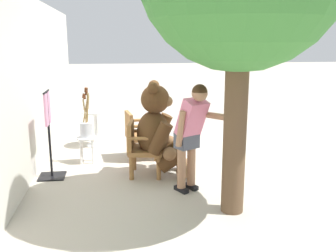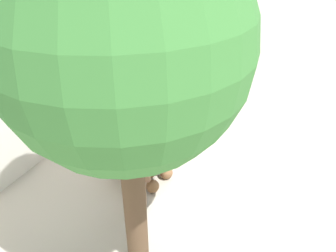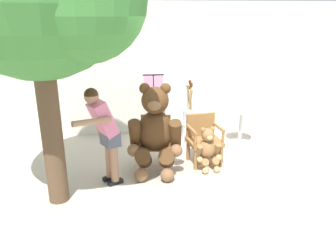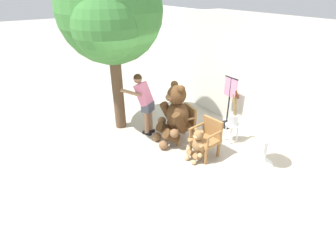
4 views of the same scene
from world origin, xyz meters
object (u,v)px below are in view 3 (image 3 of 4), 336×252
(wooden_chair_right, at_px, (203,138))
(person_visitor, at_px, (104,128))
(teddy_bear_small, at_px, (208,149))
(round_side_table, at_px, (241,123))
(clothing_display_stand, at_px, (154,104))
(brush_bucket, at_px, (188,113))
(wooden_chair_left, at_px, (155,140))
(white_stool, at_px, (188,127))
(teddy_bear_large, at_px, (155,130))

(wooden_chair_right, relative_size, person_visitor, 0.56)
(teddy_bear_small, xyz_separation_m, round_side_table, (0.94, 1.08, 0.08))
(round_side_table, height_order, clothing_display_stand, clothing_display_stand)
(clothing_display_stand, bearing_deg, round_side_table, -19.68)
(brush_bucket, distance_m, round_side_table, 1.09)
(wooden_chair_right, height_order, brush_bucket, brush_bucket)
(teddy_bear_small, xyz_separation_m, person_visitor, (-1.68, -0.34, 0.55))
(wooden_chair_left, bearing_deg, wooden_chair_right, 0.01)
(clothing_display_stand, bearing_deg, brush_bucket, -37.73)
(wooden_chair_left, distance_m, round_side_table, 1.98)
(brush_bucket, height_order, round_side_table, brush_bucket)
(round_side_table, bearing_deg, white_stool, 174.13)
(person_visitor, xyz_separation_m, clothing_display_stand, (0.90, 2.04, -0.20))
(teddy_bear_small, relative_size, round_side_table, 1.04)
(wooden_chair_left, relative_size, white_stool, 1.87)
(wooden_chair_left, relative_size, round_side_table, 1.19)
(wooden_chair_left, distance_m, wooden_chair_right, 0.85)
(teddy_bear_small, distance_m, person_visitor, 1.80)
(teddy_bear_large, bearing_deg, wooden_chair_right, 16.62)
(teddy_bear_large, height_order, clothing_display_stand, teddy_bear_large)
(wooden_chair_left, distance_m, person_visitor, 1.12)
(white_stool, relative_size, clothing_display_stand, 0.34)
(brush_bucket, bearing_deg, teddy_bear_large, -123.24)
(teddy_bear_large, bearing_deg, person_visitor, -155.39)
(teddy_bear_small, bearing_deg, wooden_chair_right, 92.79)
(wooden_chair_right, height_order, clothing_display_stand, clothing_display_stand)
(clothing_display_stand, bearing_deg, teddy_bear_large, -93.61)
(wooden_chair_left, relative_size, wooden_chair_right, 1.00)
(white_stool, height_order, clothing_display_stand, clothing_display_stand)
(wooden_chair_left, bearing_deg, round_side_table, 23.82)
(wooden_chair_right, bearing_deg, teddy_bear_large, -163.38)
(white_stool, bearing_deg, round_side_table, -5.87)
(wooden_chair_right, bearing_deg, round_side_table, 39.85)
(wooden_chair_right, distance_m, brush_bucket, 0.93)
(round_side_table, bearing_deg, wooden_chair_left, -156.18)
(white_stool, bearing_deg, wooden_chair_right, -82.98)
(wooden_chair_right, relative_size, brush_bucket, 0.99)
(teddy_bear_small, bearing_deg, round_side_table, 48.85)
(teddy_bear_small, bearing_deg, wooden_chair_left, 162.04)
(wooden_chair_right, bearing_deg, clothing_display_stand, 118.44)
(wooden_chair_right, xyz_separation_m, white_stool, (-0.11, 0.91, -0.11))
(wooden_chair_right, height_order, person_visitor, person_visitor)
(wooden_chair_left, height_order, wooden_chair_right, same)
(clothing_display_stand, bearing_deg, person_visitor, -113.83)
(wooden_chair_left, height_order, person_visitor, person_visitor)
(teddy_bear_small, distance_m, brush_bucket, 1.23)
(teddy_bear_large, relative_size, clothing_display_stand, 1.10)
(teddy_bear_large, height_order, white_stool, teddy_bear_large)
(clothing_display_stand, bearing_deg, white_stool, -37.73)
(round_side_table, bearing_deg, brush_bucket, 174.26)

